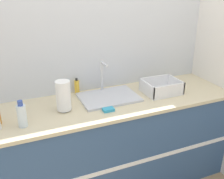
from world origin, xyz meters
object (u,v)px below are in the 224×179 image
Objects in this scene: paper_towel_roll at (63,96)px; soap_dispenser at (77,87)px; bottle_clear at (22,115)px; dish_rack at (161,88)px; sink at (108,96)px.

paper_towel_roll is 0.36m from soap_dispenser.
bottle_clear is 0.67m from soap_dispenser.
dish_rack is 1.26m from bottle_clear.
sink reaches higher than dish_rack.
paper_towel_roll reaches higher than bottle_clear.
bottle_clear is (-1.25, -0.14, 0.05)m from dish_rack.
sink is 0.51m from dish_rack.
paper_towel_roll is at bearing -122.77° from soap_dispenser.
dish_rack is at bearing 6.29° from bottle_clear.
bottle_clear is at bearing -163.96° from sink.
sink is 0.31m from soap_dispenser.
dish_rack is at bearing 0.50° from paper_towel_roll.
sink is 0.78m from bottle_clear.
soap_dispenser is (0.19, 0.30, -0.06)m from paper_towel_roll.
soap_dispenser is at bearing 158.43° from dish_rack.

